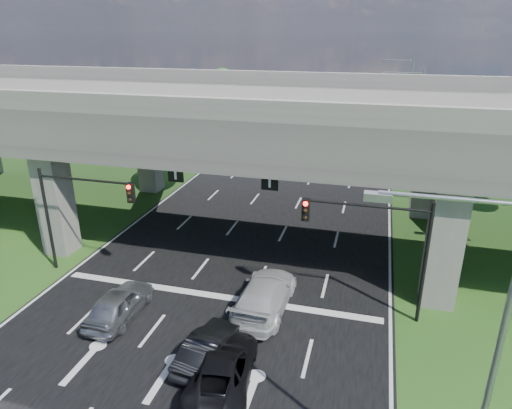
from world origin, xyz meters
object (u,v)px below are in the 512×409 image
at_px(car_dark, 209,347).
at_px(car_trailing, 223,368).
at_px(signal_left, 78,204).
at_px(car_silver, 119,303).
at_px(streetlight_near, 477,358).
at_px(signal_right, 378,236).
at_px(streetlight_far, 413,121).
at_px(streetlight_beyond, 406,96).
at_px(car_white, 265,295).

xyz_separation_m(car_dark, car_trailing, (0.97, -1.01, 0.03)).
height_order(signal_left, car_silver, signal_left).
bearing_deg(streetlight_near, signal_right, 102.88).
bearing_deg(car_silver, signal_right, -164.40).
bearing_deg(signal_left, car_dark, -29.17).
height_order(streetlight_far, car_silver, streetlight_far).
bearing_deg(streetlight_beyond, signal_right, -93.61).
distance_m(car_dark, car_white, 4.44).
height_order(signal_left, streetlight_beyond, streetlight_beyond).
bearing_deg(signal_left, streetlight_near, -29.02).
relative_size(streetlight_beyond, car_white, 1.76).
relative_size(car_silver, car_trailing, 0.88).
height_order(signal_left, car_dark, signal_left).
height_order(streetlight_near, car_dark, streetlight_near).
bearing_deg(car_trailing, streetlight_near, 146.01).
relative_size(signal_right, car_white, 1.06).
relative_size(streetlight_far, car_trailing, 2.01).
distance_m(streetlight_near, car_silver, 16.15).
xyz_separation_m(streetlight_beyond, car_dark, (-8.65, -41.23, -5.15)).
xyz_separation_m(streetlight_near, car_white, (-7.32, 9.00, -4.99)).
bearing_deg(car_silver, streetlight_near, 153.98).
distance_m(streetlight_beyond, car_white, 38.05).
height_order(signal_right, signal_left, same).
bearing_deg(streetlight_beyond, streetlight_far, -90.00).
height_order(car_white, car_trailing, car_white).
height_order(streetlight_near, car_white, streetlight_near).
relative_size(streetlight_near, car_white, 1.76).
distance_m(streetlight_beyond, car_trailing, 43.25).
bearing_deg(car_dark, streetlight_near, 158.06).
xyz_separation_m(car_silver, car_dark, (5.20, -1.81, -0.08)).
xyz_separation_m(streetlight_beyond, car_white, (-7.32, -37.00, -4.99)).
bearing_deg(streetlight_far, car_white, -109.22).
xyz_separation_m(streetlight_near, streetlight_beyond, (0.00, 46.00, 0.00)).
bearing_deg(car_dark, car_white, -100.45).
xyz_separation_m(car_silver, car_white, (6.53, 2.43, 0.07)).
bearing_deg(car_trailing, car_white, -101.84).
bearing_deg(streetlight_beyond, streetlight_near, -90.00).
bearing_deg(streetlight_near, car_white, 129.13).
distance_m(streetlight_near, streetlight_far, 30.00).
distance_m(signal_left, car_white, 11.15).
height_order(signal_right, streetlight_far, streetlight_far).
relative_size(streetlight_near, car_dark, 2.48).
relative_size(signal_left, car_dark, 1.49).
height_order(streetlight_near, car_silver, streetlight_near).
bearing_deg(car_white, car_dark, 74.11).
relative_size(streetlight_near, car_trailing, 2.01).
relative_size(signal_left, car_white, 1.06).
xyz_separation_m(signal_left, streetlight_near, (17.92, -9.94, 1.66)).
height_order(car_dark, car_trailing, car_trailing).
bearing_deg(car_trailing, car_silver, -32.54).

